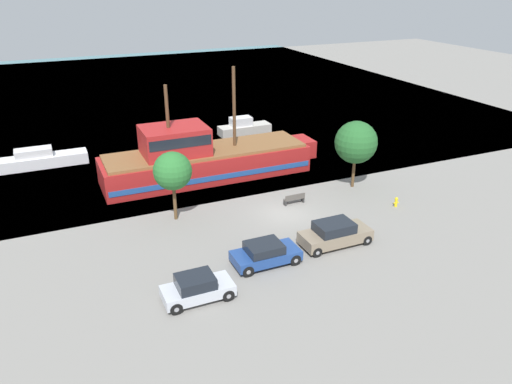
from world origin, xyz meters
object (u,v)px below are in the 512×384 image
at_px(parked_car_curb_rear, 335,234).
at_px(fire_hydrant, 396,202).
at_px(parked_car_curb_front, 197,288).
at_px(bench_promenade_east, 294,199).
at_px(parked_car_curb_mid, 265,253).
at_px(moored_boat_dockside, 244,127).
at_px(pirate_ship, 202,159).
at_px(moored_boat_outer, 41,159).

height_order(parked_car_curb_rear, fire_hydrant, parked_car_curb_rear).
bearing_deg(parked_car_curb_front, bench_promenade_east, 39.50).
xyz_separation_m(parked_car_curb_front, fire_hydrant, (17.42, 5.17, -0.32)).
bearing_deg(bench_promenade_east, parked_car_curb_mid, -129.33).
height_order(parked_car_curb_rear, bench_promenade_east, parked_car_curb_rear).
distance_m(moored_boat_dockside, parked_car_curb_front, 30.51).
bearing_deg(pirate_ship, moored_boat_outer, 146.49).
relative_size(pirate_ship, bench_promenade_east, 11.49).
xyz_separation_m(moored_boat_outer, fire_hydrant, (24.33, -20.07, -0.27)).
bearing_deg(parked_car_curb_rear, pirate_ship, 105.93).
relative_size(moored_boat_outer, parked_car_curb_front, 2.06).
height_order(moored_boat_dockside, parked_car_curb_rear, moored_boat_dockside).
distance_m(moored_boat_outer, bench_promenade_east, 24.05).
xyz_separation_m(parked_car_curb_mid, fire_hydrant, (12.51, 3.36, -0.30)).
relative_size(parked_car_curb_mid, bench_promenade_east, 2.49).
height_order(pirate_ship, parked_car_curb_rear, pirate_ship).
relative_size(parked_car_curb_mid, fire_hydrant, 5.39).
relative_size(pirate_ship, parked_car_curb_rear, 4.07).
distance_m(moored_boat_outer, parked_car_curb_front, 26.17).
xyz_separation_m(pirate_ship, parked_car_curb_rear, (4.19, -14.68, -0.90)).
xyz_separation_m(moored_boat_dockside, parked_car_curb_front, (-13.98, -27.12, 0.02)).
bearing_deg(fire_hydrant, parked_car_curb_rear, -157.45).
relative_size(fire_hydrant, bench_promenade_east, 0.46).
relative_size(parked_car_curb_mid, parked_car_curb_rear, 0.88).
height_order(moored_boat_dockside, fire_hydrant, moored_boat_dockside).
height_order(parked_car_curb_mid, bench_promenade_east, parked_car_curb_mid).
height_order(pirate_ship, parked_car_curb_front, pirate_ship).
xyz_separation_m(pirate_ship, fire_hydrant, (11.57, -11.62, -1.29)).
distance_m(moored_boat_dockside, bench_promenade_east, 18.73).
relative_size(pirate_ship, parked_car_curb_front, 4.94).
height_order(moored_boat_outer, parked_car_curb_rear, moored_boat_outer).
bearing_deg(fire_hydrant, parked_car_curb_front, -163.47).
xyz_separation_m(parked_car_curb_rear, bench_promenade_east, (0.52, 6.60, -0.36)).
distance_m(moored_boat_dockside, parked_car_curb_rear, 25.32).
xyz_separation_m(pirate_ship, moored_boat_outer, (-12.76, 8.45, -1.01)).
distance_m(parked_car_curb_mid, bench_promenade_east, 8.91).
xyz_separation_m(parked_car_curb_mid, bench_promenade_east, (5.65, 6.89, -0.28)).
distance_m(parked_car_curb_rear, fire_hydrant, 8.00).
relative_size(moored_boat_outer, parked_car_curb_rear, 1.70).
xyz_separation_m(moored_boat_outer, parked_car_curb_mid, (11.82, -23.42, 0.03)).
xyz_separation_m(moored_boat_dockside, moored_boat_outer, (-20.90, -1.88, -0.02)).
bearing_deg(moored_boat_dockside, parked_car_curb_mid, -109.72).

